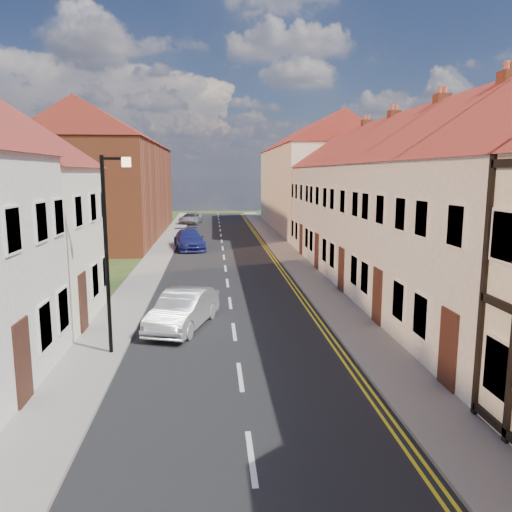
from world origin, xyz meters
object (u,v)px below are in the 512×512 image
object	(u,v)px
lamppost	(109,243)
car_far	(189,240)
car_distant	(191,218)
car_mid	(183,310)

from	to	relation	value
lamppost	car_far	bearing A→B (deg)	86.48
car_far	car_distant	bearing A→B (deg)	82.96
car_mid	car_far	world-z (taller)	car_far
car_mid	car_far	size ratio (longest dim) A/B	0.86
car_mid	car_distant	bearing A→B (deg)	109.54
car_far	car_distant	size ratio (longest dim) A/B	1.09
lamppost	car_mid	bearing A→B (deg)	52.90
car_mid	car_distant	size ratio (longest dim) A/B	0.93
car_mid	car_distant	xyz separation A→B (m)	(-1.34, 38.07, -0.07)
lamppost	car_far	world-z (taller)	lamppost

